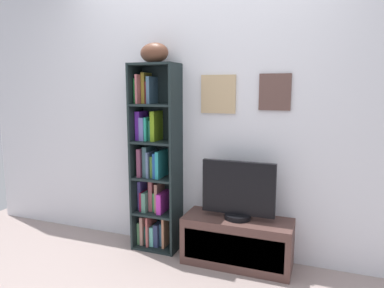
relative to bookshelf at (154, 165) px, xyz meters
name	(u,v)px	position (x,y,z in m)	size (l,w,h in m)	color
back_wall	(202,120)	(0.42, 0.14, 0.42)	(4.80, 0.08, 2.38)	silver
bookshelf	(154,165)	(0.00, 0.00, 0.00)	(0.42, 0.27, 1.68)	black
football	(154,53)	(0.03, -0.03, 1.00)	(0.29, 0.17, 0.17)	brown
tv_stand	(237,241)	(0.80, -0.07, -0.57)	(0.90, 0.35, 0.40)	#513530
television	(238,191)	(0.80, -0.07, -0.14)	(0.60, 0.22, 0.48)	black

